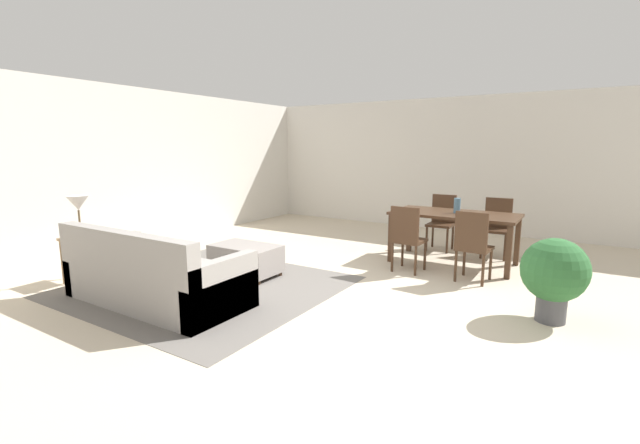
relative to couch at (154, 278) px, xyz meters
The scene contains 15 objects.
ground_plane 2.16m from the couch, 29.97° to the left, with size 10.80×10.80×0.00m, color beige.
wall_back 6.44m from the couch, 72.98° to the left, with size 9.00×0.12×2.70m, color silver.
wall_left 3.25m from the couch, 149.24° to the left, with size 0.12×11.00×2.70m, color silver.
area_rug 0.74m from the couch, 83.02° to the left, with size 3.00×2.80×0.01m, color slate.
couch is the anchor object (origin of this frame).
ottoman_table 1.32m from the couch, 82.71° to the left, with size 0.91×0.55×0.42m.
side_table 1.37m from the couch, behind, with size 0.40×0.40×0.59m.
table_lamp 1.54m from the couch, behind, with size 0.26×0.26×0.53m.
dining_table 4.15m from the couch, 55.28° to the left, with size 1.76×0.90×0.76m.
dining_chair_near_left 3.25m from the couch, 53.29° to the left, with size 0.42×0.42×0.92m.
dining_chair_near_right 3.83m from the couch, 42.89° to the left, with size 0.43×0.43×0.92m.
dining_chair_far_left 4.64m from the couch, 65.23° to the left, with size 0.40×0.40×0.92m.
dining_chair_far_right 5.05m from the couch, 56.09° to the left, with size 0.41×0.41×0.92m.
vase_centerpiece 4.20m from the couch, 55.00° to the left, with size 0.09×0.09×0.22m, color slate.
potted_plant 4.16m from the couch, 24.84° to the left, with size 0.62×0.62×0.84m.
Camera 1 is at (2.11, -3.94, 1.70)m, focal length 24.03 mm.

